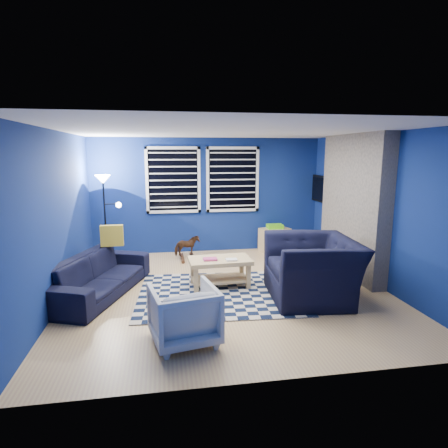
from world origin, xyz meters
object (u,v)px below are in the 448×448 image
Objects in this scene: sofa at (98,275)px; cabinet at (275,239)px; armchair_bent at (184,314)px; coffee_table at (220,266)px; armchair_big at (312,268)px; rocking_horse at (187,246)px; floor_lamp at (105,192)px; tv at (322,189)px.

sofa is 4.07m from cabinet.
armchair_bent is 0.73× the size of coffee_table.
armchair_big reaches higher than rocking_horse.
cabinet is (1.99, 0.38, -0.01)m from rocking_horse.
cabinet is at bearing 5.59° from floor_lamp.
rocking_horse is 2.03m from cabinet.
rocking_horse is (0.26, 3.45, -0.06)m from armchair_bent.
armchair_big is at bearing -116.04° from tv.
sofa is 4.18× the size of rocking_horse.
sofa is 1.50× the size of armchair_big.
coffee_table is at bearing -123.11° from armchair_bent.
cabinet is (-0.98, 0.24, -1.13)m from tv.
floor_lamp reaches higher than rocking_horse.
coffee_table is at bearing -145.25° from cabinet.
tv is 0.71× the size of armchair_big.
armchair_big is 1.96× the size of cabinet.
tv is 1.97× the size of rocking_horse.
floor_lamp is (-1.58, 0.03, 1.15)m from rocking_horse.
floor_lamp reaches higher than sofa.
armchair_big reaches higher than armchair_bent.
floor_lamp is (-1.31, 3.48, 1.09)m from armchair_bent.
coffee_table is at bearing -40.89° from floor_lamp.
rocking_horse is at bearing -1.07° from floor_lamp.
rocking_horse is at bearing 103.99° from coffee_table.
cabinet is at bearing 179.70° from armchair_big.
armchair_big is at bearing -36.18° from floor_lamp.
armchair_big is 4.22m from floor_lamp.
sofa is at bearing -178.94° from coffee_table.
armchair_big is at bearing -27.70° from coffee_table.
sofa is 1.91m from coffee_table.
armchair_bent is (-2.00, -1.06, -0.12)m from armchair_big.
coffee_table is (-2.54, -1.84, -1.05)m from tv.
sofa is 1.21× the size of floor_lamp.
tv is 0.98× the size of coffee_table.
coffee_table is at bearing -112.66° from armchair_big.
coffee_table is (-1.31, 0.69, -0.11)m from armchair_big.
floor_lamp is (-3.31, 2.42, 0.98)m from armchair_big.
floor_lamp reaches higher than armchair_bent.
tv is at bearing -104.80° from rocking_horse.
armchair_bent is at bearing -69.31° from floor_lamp.
rocking_horse is 0.29× the size of floor_lamp.
coffee_table is (0.69, 1.75, 0.00)m from armchair_bent.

